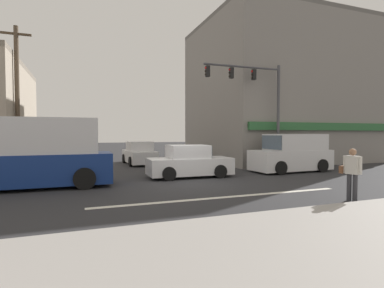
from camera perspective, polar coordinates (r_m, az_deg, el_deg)
The scene contains 11 objects.
ground_plane at distance 13.44m, azimuth -0.28°, elevation -7.16°, with size 120.00×120.00×0.00m, color #2B2B2D.
lane_marking_stripe at distance 10.29m, azimuth 6.60°, elevation -10.00°, with size 9.00×0.24×0.01m, color silver.
sidewalk_curb at distance 6.40m, azimuth 28.49°, elevation -17.02°, with size 40.00×5.00×0.16m, color #9E9993.
building_right_corner at distance 26.07m, azimuth 16.10°, elevation 9.18°, with size 12.68×10.61×10.87m.
utility_pole_near_left at distance 17.83m, azimuth -30.33°, elevation 7.54°, with size 1.40×0.22×7.59m.
traffic_light_mast at distance 18.11m, azimuth 12.71°, elevation 8.81°, with size 4.89×0.35×6.20m.
sedan_parked_curbside at distance 14.74m, azimuth -0.51°, elevation -3.56°, with size 4.15×1.97×1.58m.
box_truck_crossing_rightbound at distance 13.20m, azimuth -26.52°, elevation -2.07°, with size 5.61×2.26×2.75m.
van_crossing_leftbound at distance 17.80m, azimuth 18.51°, elevation -1.75°, with size 4.66×2.16×2.11m.
sedan_crossing_center at distance 21.22m, azimuth -10.00°, elevation -1.89°, with size 1.97×4.15×1.58m.
pedestrian_foreground_with_bag at distance 10.75m, azimuth 28.12°, elevation -4.58°, with size 0.38×0.69×1.67m.
Camera 1 is at (-4.60, -12.45, 2.14)m, focal length 28.00 mm.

